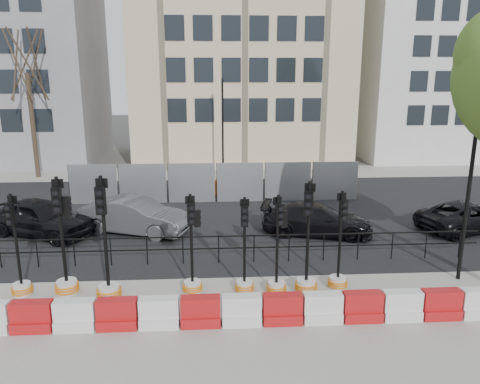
{
  "coord_description": "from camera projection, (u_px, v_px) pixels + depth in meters",
  "views": [
    {
      "loc": [
        -0.18,
        -13.64,
        6.3
      ],
      "look_at": [
        0.83,
        3.0,
        2.05
      ],
      "focal_mm": 35.0,
      "sensor_mm": 36.0,
      "label": 1
    }
  ],
  "objects": [
    {
      "name": "traffic_signal_b",
      "position": [
        65.0,
        268.0,
        13.51
      ],
      "size": [
        0.7,
        0.7,
        3.53
      ],
      "rotation": [
        0.0,
        0.0,
        0.05
      ],
      "color": "silver",
      "rests_on": "ground"
    },
    {
      "name": "ground",
      "position": [
        219.0,
        278.0,
        14.76
      ],
      "size": [
        120.0,
        120.0,
        0.0
      ],
      "primitive_type": "plane",
      "color": "#51514C",
      "rests_on": "ground"
    },
    {
      "name": "building_cream",
      "position": [
        240.0,
        35.0,
        33.91
      ],
      "size": [
        15.0,
        10.06,
        18.0
      ],
      "color": "#C5BB90",
      "rests_on": "ground"
    },
    {
      "name": "heras_fencing",
      "position": [
        216.0,
        185.0,
        24.07
      ],
      "size": [
        14.33,
        1.72,
        2.0
      ],
      "color": "#919499",
      "rests_on": "ground"
    },
    {
      "name": "traffic_signal_a",
      "position": [
        20.0,
        275.0,
        13.49
      ],
      "size": [
        0.6,
        0.6,
        3.07
      ],
      "rotation": [
        0.0,
        0.0,
        -0.22
      ],
      "color": "silver",
      "rests_on": "ground"
    },
    {
      "name": "barrier_row",
      "position": [
        221.0,
        312.0,
        11.96
      ],
      "size": [
        14.65,
        0.5,
        0.8
      ],
      "color": "red",
      "rests_on": "ground"
    },
    {
      "name": "traffic_signal_d",
      "position": [
        193.0,
        270.0,
        13.64
      ],
      "size": [
        0.59,
        0.59,
        3.01
      ],
      "rotation": [
        0.0,
        0.0,
        0.18
      ],
      "color": "silver",
      "rests_on": "ground"
    },
    {
      "name": "lamp_post_far",
      "position": [
        223.0,
        125.0,
        28.48
      ],
      "size": [
        0.12,
        0.56,
        6.0
      ],
      "color": "black",
      "rests_on": "ground"
    },
    {
      "name": "tree_bare_far",
      "position": [
        26.0,
        67.0,
        27.46
      ],
      "size": [
        2.0,
        2.0,
        9.0
      ],
      "color": "#473828",
      "rests_on": "ground"
    },
    {
      "name": "traffic_signal_c",
      "position": [
        108.0,
        275.0,
        13.21
      ],
      "size": [
        0.72,
        0.72,
        3.63
      ],
      "rotation": [
        0.0,
        0.0,
        -0.06
      ],
      "color": "silver",
      "rests_on": "ground"
    },
    {
      "name": "car_c",
      "position": [
        317.0,
        219.0,
        18.63
      ],
      "size": [
        3.85,
        5.22,
        1.27
      ],
      "primitive_type": "imported",
      "rotation": [
        0.0,
        0.0,
        1.32
      ],
      "color": "black",
      "rests_on": "ground"
    },
    {
      "name": "traffic_signal_e",
      "position": [
        244.0,
        273.0,
        13.69
      ],
      "size": [
        0.57,
        0.57,
        2.92
      ],
      "rotation": [
        0.0,
        0.0,
        -0.08
      ],
      "color": "silver",
      "rests_on": "ground"
    },
    {
      "name": "building_grey",
      "position": [
        18.0,
        63.0,
        33.47
      ],
      "size": [
        11.0,
        9.06,
        14.0
      ],
      "color": "gray",
      "rests_on": "ground"
    },
    {
      "name": "lamp_post_near",
      "position": [
        471.0,
        180.0,
        13.9
      ],
      "size": [
        0.12,
        0.56,
        6.0
      ],
      "color": "black",
      "rests_on": "ground"
    },
    {
      "name": "road",
      "position": [
        217.0,
        213.0,
        21.53
      ],
      "size": [
        40.0,
        14.0,
        0.03
      ],
      "primitive_type": "cube",
      "color": "black",
      "rests_on": "ground"
    },
    {
      "name": "car_d",
      "position": [
        468.0,
        216.0,
        19.13
      ],
      "size": [
        4.64,
        5.58,
        1.21
      ],
      "primitive_type": "imported",
      "rotation": [
        0.0,
        0.0,
        1.89
      ],
      "color": "black",
      "rests_on": "ground"
    },
    {
      "name": "building_white",
      "position": [
        440.0,
        49.0,
        35.04
      ],
      "size": [
        12.0,
        9.06,
        16.0
      ],
      "color": "silver",
      "rests_on": "ground"
    },
    {
      "name": "traffic_signal_h",
      "position": [
        339.0,
        269.0,
        13.94
      ],
      "size": [
        0.6,
        0.6,
        3.03
      ],
      "rotation": [
        0.0,
        0.0,
        0.16
      ],
      "color": "silver",
      "rests_on": "ground"
    },
    {
      "name": "sidewalk_near",
      "position": [
        222.0,
        328.0,
        11.86
      ],
      "size": [
        40.0,
        6.0,
        0.02
      ],
      "primitive_type": "cube",
      "color": "gray",
      "rests_on": "ground"
    },
    {
      "name": "traffic_signal_f",
      "position": [
        277.0,
        271.0,
        13.57
      ],
      "size": [
        0.59,
        0.59,
        3.01
      ],
      "rotation": [
        0.0,
        0.0,
        0.31
      ],
      "color": "silver",
      "rests_on": "ground"
    },
    {
      "name": "car_a",
      "position": [
        40.0,
        217.0,
        18.49
      ],
      "size": [
        5.18,
        5.81,
        1.52
      ],
      "primitive_type": "imported",
      "rotation": [
        0.0,
        0.0,
        1.14
      ],
      "color": "black",
      "rests_on": "ground"
    },
    {
      "name": "traffic_signal_g",
      "position": [
        307.0,
        271.0,
        13.64
      ],
      "size": [
        0.67,
        0.67,
        3.39
      ],
      "rotation": [
        0.0,
        0.0,
        -0.34
      ],
      "color": "silver",
      "rests_on": "ground"
    },
    {
      "name": "sidewalk_far",
      "position": [
        215.0,
        173.0,
        30.23
      ],
      "size": [
        40.0,
        4.0,
        0.02
      ],
      "primitive_type": "cube",
      "color": "gray",
      "rests_on": "ground"
    },
    {
      "name": "car_b",
      "position": [
        135.0,
        216.0,
        18.78
      ],
      "size": [
        4.29,
        5.35,
        1.45
      ],
      "primitive_type": "imported",
      "rotation": [
        0.0,
        0.0,
        1.23
      ],
      "color": "#47474C",
      "rests_on": "ground"
    },
    {
      "name": "kerb_railing",
      "position": [
        219.0,
        245.0,
        15.75
      ],
      "size": [
        18.0,
        0.04,
        1.0
      ],
      "color": "black",
      "rests_on": "ground"
    }
  ]
}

